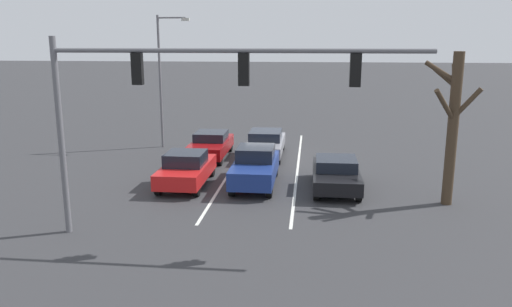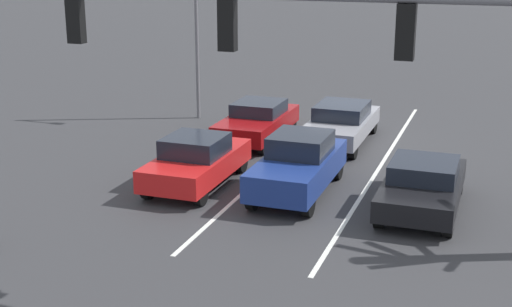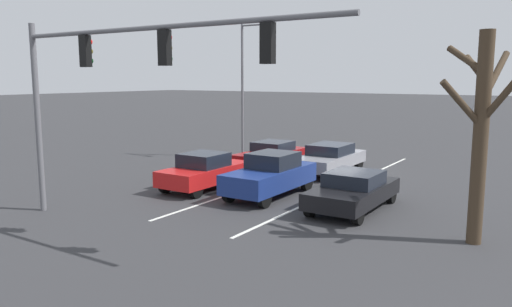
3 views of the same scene
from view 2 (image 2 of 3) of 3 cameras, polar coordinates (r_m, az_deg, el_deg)
ground_plane at (r=25.57m, az=7.35°, el=0.94°), size 240.00×240.00×0.00m
lane_stripe_left_divider at (r=22.98m, az=9.95°, el=-0.94°), size 0.12×16.87×0.01m
lane_stripe_center_divider at (r=23.68m, az=2.28°, el=-0.18°), size 0.12×16.87×0.01m
car_navy_midlane_front at (r=19.97m, az=3.41°, el=-0.88°), size 1.78×4.45×1.68m
car_black_leftlane_front at (r=19.24m, az=13.20°, el=-2.45°), size 1.92×4.38×1.33m
car_red_rightlane_front at (r=20.69m, az=-4.78°, el=-0.58°), size 1.84×4.20×1.49m
car_maroon_rightlane_second at (r=25.42m, az=0.11°, el=2.63°), size 1.85×4.42×1.38m
car_gray_midlane_second at (r=25.22m, az=6.82°, el=2.48°), size 1.91×4.71×1.40m
traffic_signal_gantry at (r=14.24m, az=-9.97°, el=8.08°), size 11.41×0.37×6.31m
street_lamp_right_shoulder at (r=28.19m, az=-4.42°, el=11.51°), size 1.89×0.24×7.56m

